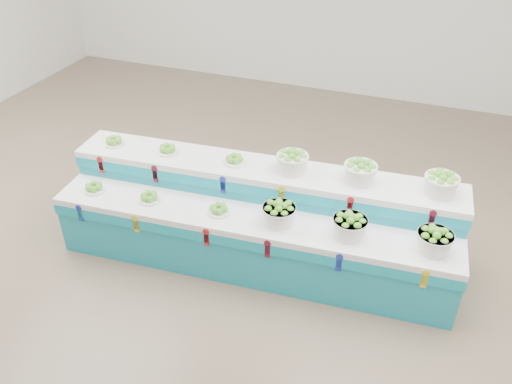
% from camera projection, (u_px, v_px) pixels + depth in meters
% --- Properties ---
extents(ground, '(10.00, 10.00, 0.00)m').
position_uv_depth(ground, '(190.00, 242.00, 6.18)').
color(ground, '#6E5E4A').
rests_on(ground, ground).
extents(display_stand, '(4.35, 1.40, 1.02)m').
position_uv_depth(display_stand, '(256.00, 220.00, 5.70)').
color(display_stand, teal).
rests_on(display_stand, ground).
extents(plate_lower_left, '(0.26, 0.26, 0.10)m').
position_uv_depth(plate_lower_left, '(94.00, 187.00, 5.76)').
color(plate_lower_left, white).
rests_on(plate_lower_left, display_stand).
extents(plate_lower_mid, '(0.26, 0.26, 0.10)m').
position_uv_depth(plate_lower_mid, '(149.00, 197.00, 5.61)').
color(plate_lower_mid, white).
rests_on(plate_lower_mid, display_stand).
extents(plate_lower_right, '(0.26, 0.26, 0.10)m').
position_uv_depth(plate_lower_right, '(219.00, 209.00, 5.42)').
color(plate_lower_right, white).
rests_on(plate_lower_right, display_stand).
extents(basket_lower_left, '(0.36, 0.36, 0.25)m').
position_uv_depth(basket_lower_left, '(279.00, 214.00, 5.23)').
color(basket_lower_left, silver).
rests_on(basket_lower_left, display_stand).
extents(basket_lower_mid, '(0.36, 0.36, 0.25)m').
position_uv_depth(basket_lower_mid, '(350.00, 226.00, 5.06)').
color(basket_lower_mid, silver).
rests_on(basket_lower_mid, display_stand).
extents(basket_lower_right, '(0.36, 0.36, 0.25)m').
position_uv_depth(basket_lower_right, '(435.00, 240.00, 4.88)').
color(basket_lower_right, silver).
rests_on(basket_lower_right, display_stand).
extents(plate_upper_left, '(0.26, 0.26, 0.10)m').
position_uv_depth(plate_upper_left, '(114.00, 141.00, 6.02)').
color(plate_upper_left, white).
rests_on(plate_upper_left, display_stand).
extents(plate_upper_mid, '(0.26, 0.26, 0.10)m').
position_uv_depth(plate_upper_mid, '(167.00, 149.00, 5.86)').
color(plate_upper_mid, white).
rests_on(plate_upper_mid, display_stand).
extents(plate_upper_right, '(0.26, 0.26, 0.10)m').
position_uv_depth(plate_upper_right, '(234.00, 159.00, 5.68)').
color(plate_upper_right, white).
rests_on(plate_upper_right, display_stand).
extents(basket_upper_left, '(0.36, 0.36, 0.25)m').
position_uv_depth(basket_upper_left, '(292.00, 162.00, 5.48)').
color(basket_upper_left, silver).
rests_on(basket_upper_left, display_stand).
extents(basket_upper_mid, '(0.36, 0.36, 0.25)m').
position_uv_depth(basket_upper_mid, '(360.00, 172.00, 5.32)').
color(basket_upper_mid, silver).
rests_on(basket_upper_mid, display_stand).
extents(basket_upper_right, '(0.36, 0.36, 0.25)m').
position_uv_depth(basket_upper_right, '(441.00, 184.00, 5.13)').
color(basket_upper_right, silver).
rests_on(basket_upper_right, display_stand).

